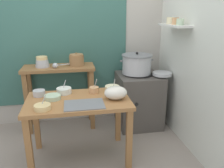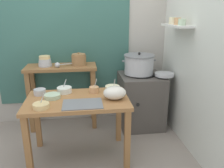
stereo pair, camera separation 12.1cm
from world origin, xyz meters
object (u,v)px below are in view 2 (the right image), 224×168
steamer_pot (139,64)px  bowl_stack_enamel (45,61)px  prep_bowl_1 (41,106)px  prep_bowl_5 (112,88)px  stove_block (141,100)px  clay_pot (79,60)px  prep_bowl_4 (40,92)px  wide_pan (164,74)px  serving_tray (83,104)px  ladle (58,65)px  prep_bowl_2 (94,89)px  back_shelf_table (62,81)px  prep_bowl_0 (52,96)px  plastic_bag (115,93)px  prep_table (78,108)px  prep_bowl_3 (64,90)px

steamer_pot → bowl_stack_enamel: steamer_pot is taller
prep_bowl_1 → prep_bowl_5: prep_bowl_5 is taller
stove_block → prep_bowl_5: size_ratio=4.57×
prep_bowl_1 → prep_bowl_5: (0.75, 0.40, 0.01)m
clay_pot → prep_bowl_4: bearing=-125.4°
bowl_stack_enamel → prep_bowl_4: bearing=-88.9°
wide_pan → serving_tray: bearing=-147.6°
ladle → prep_bowl_2: (0.44, -0.54, -0.18)m
steamer_pot → back_shelf_table: bearing=174.1°
ladle → prep_bowl_4: (-0.17, -0.54, -0.18)m
bowl_stack_enamel → clay_pot: bearing=-0.6°
prep_bowl_0 → steamer_pot: bearing=30.0°
prep_bowl_2 → prep_bowl_4: size_ratio=1.28×
ladle → prep_bowl_1: 0.95m
clay_pot → prep_bowl_0: (-0.29, -0.75, -0.23)m
prep_bowl_4 → clay_pot: bearing=54.6°
back_shelf_table → prep_bowl_0: bearing=-93.4°
steamer_pot → plastic_bag: steamer_pot is taller
serving_tray → prep_bowl_5: size_ratio=2.34×
ladle → plastic_bag: (0.65, -0.78, -0.14)m
prep_bowl_0 → prep_bowl_2: size_ratio=1.02×
prep_bowl_0 → ladle: bearing=88.5°
clay_pot → plastic_bag: bearing=-66.8°
prep_table → steamer_pot: 1.14m
prep_table → wide_pan: bearing=24.6°
back_shelf_table → prep_bowl_5: (0.63, -0.61, 0.07)m
prep_table → prep_bowl_0: (-0.27, 0.05, 0.14)m
back_shelf_table → prep_bowl_5: back_shelf_table is taller
steamer_pot → bowl_stack_enamel: 1.29m
steamer_pot → prep_bowl_1: 1.50m
prep_table → ladle: ladle is taller
back_shelf_table → prep_bowl_2: 0.76m
prep_bowl_4 → prep_bowl_1: bearing=-79.2°
plastic_bag → wide_pan: bearing=37.9°
steamer_pot → plastic_bag: (-0.45, -0.76, -0.12)m
stove_block → plastic_bag: (-0.49, -0.74, 0.41)m
clay_pot → prep_bowl_3: clay_pot is taller
steamer_pot → ladle: steamer_pot is taller
bowl_stack_enamel → prep_bowl_2: 0.91m
serving_tray → prep_bowl_0: bearing=145.5°
clay_pot → prep_bowl_2: bearing=-75.2°
stove_block → ladle: ladle is taller
back_shelf_table → stove_block: (1.11, -0.13, -0.30)m
serving_tray → plastic_bag: (0.34, 0.11, 0.07)m
plastic_bag → prep_bowl_3: prep_bowl_3 is taller
ladle → prep_bowl_3: 0.55m
serving_tray → prep_bowl_0: (-0.32, 0.22, 0.02)m
back_shelf_table → prep_bowl_5: bearing=-44.0°
clay_pot → wide_pan: clay_pot is taller
prep_table → prep_bowl_5: bearing=25.5°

